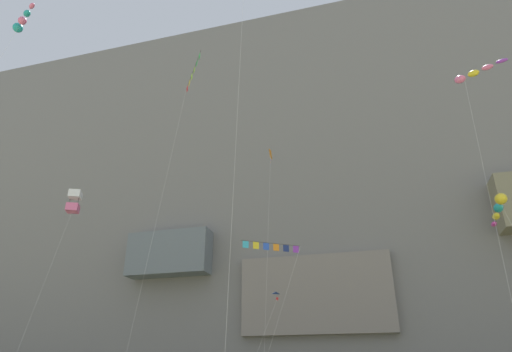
# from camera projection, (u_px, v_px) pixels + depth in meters

# --- Properties ---
(cliff_face) EXTENTS (180.00, 33.26, 57.36)m
(cliff_face) POSITION_uv_depth(u_px,v_px,m) (323.00, 206.00, 71.30)
(cliff_face) COLOR slate
(cliff_face) RESTS_ON ground
(kite_windsock_high_left) EXTENTS (3.76, 6.63, 31.92)m
(kite_windsock_high_left) POSITION_uv_depth(u_px,v_px,m) (22.00, 22.00, 38.07)
(kite_windsock_high_left) COLOR teal
(kite_windsock_high_left) RESTS_ON ground
(kite_box_low_right) EXTENTS (2.33, 6.69, 19.67)m
(kite_box_low_right) POSITION_uv_depth(u_px,v_px,m) (74.00, 202.00, 42.33)
(kite_box_low_right) COLOR white
(kite_box_low_right) RESTS_ON ground
(kite_windsock_low_center) EXTENTS (1.96, 7.89, 13.69)m
(kite_windsock_low_center) POSITION_uv_depth(u_px,v_px,m) (499.00, 207.00, 28.49)
(kite_windsock_low_center) COLOR yellow
(kite_windsock_low_center) RESTS_ON ground
(kite_banner_front_field) EXTENTS (4.17, 2.89, 12.49)m
(kite_banner_front_field) POSITION_uv_depth(u_px,v_px,m) (271.00, 251.00, 33.63)
(kite_banner_front_field) COLOR black
(kite_banner_front_field) RESTS_ON ground
(kite_diamond_mid_left) EXTENTS (0.51, 6.17, 28.05)m
(kite_diamond_mid_left) POSITION_uv_depth(u_px,v_px,m) (270.00, 171.00, 50.69)
(kite_diamond_mid_left) COLOR orange
(kite_diamond_mid_left) RESTS_ON ground
(kite_banner_near_cliff) EXTENTS (4.03, 6.50, 30.72)m
(kite_banner_near_cliff) POSITION_uv_depth(u_px,v_px,m) (190.00, 86.00, 42.39)
(kite_banner_near_cliff) COLOR black
(kite_banner_near_cliff) RESTS_ON ground
(kite_delta_mid_right) EXTENTS (3.58, 5.43, 10.02)m
(kite_delta_mid_right) POSITION_uv_depth(u_px,v_px,m) (278.00, 304.00, 41.62)
(kite_delta_mid_right) COLOR blue
(kite_delta_mid_right) RESTS_ON ground
(kite_windsock_mid_center) EXTENTS (3.92, 2.74, 22.84)m
(kite_windsock_mid_center) POSITION_uv_depth(u_px,v_px,m) (472.00, 75.00, 30.72)
(kite_windsock_mid_center) COLOR pink
(kite_windsock_mid_center) RESTS_ON ground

